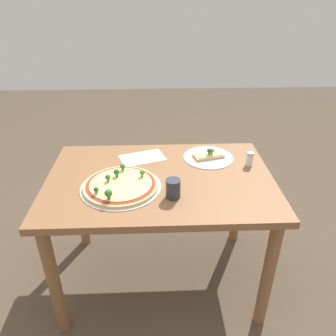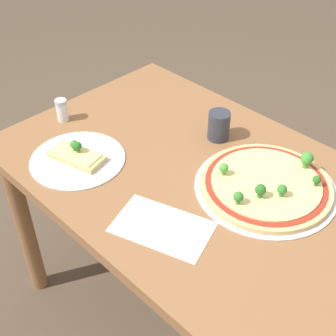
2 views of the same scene
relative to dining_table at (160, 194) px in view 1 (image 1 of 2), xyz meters
name	(u,v)px [view 1 (image 1 of 2)]	position (x,y,z in m)	size (l,w,h in m)	color
ground_plane	(161,276)	(0.00, 0.00, -0.60)	(8.00, 8.00, 0.00)	brown
dining_table	(160,194)	(0.00, 0.00, 0.00)	(1.14, 0.76, 0.70)	brown
pizza_tray_whole	(121,185)	(0.19, 0.09, 0.11)	(0.39, 0.39, 0.07)	silver
pizza_tray_slice	(208,156)	(-0.27, -0.20, 0.11)	(0.28, 0.28, 0.06)	silver
drinking_cup	(173,189)	(-0.06, 0.18, 0.15)	(0.07, 0.07, 0.09)	#2D333D
condiment_shaker	(250,159)	(-0.48, -0.11, 0.14)	(0.04, 0.04, 0.07)	silver
paper_menu	(142,158)	(0.09, -0.21, 0.10)	(0.24, 0.15, 0.00)	silver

